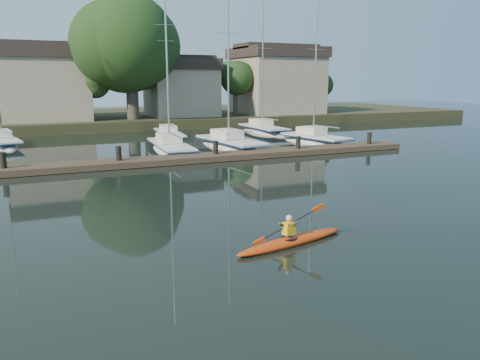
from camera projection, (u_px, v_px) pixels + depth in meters
name	position (u px, v px, depth m)	size (l,w,h in m)	color
ground	(280.00, 229.00, 15.85)	(160.00, 160.00, 0.00)	black
kayak	(291.00, 239.00, 14.32)	(4.23, 1.43, 1.34)	#B03A0D
dock	(169.00, 160.00, 28.34)	(34.00, 2.00, 1.80)	#443627
sailboat_2	(171.00, 154.00, 32.97)	(2.54, 9.00, 14.75)	silver
sailboat_3	(230.00, 151.00, 34.65)	(3.36, 9.03, 14.21)	silver
sailboat_4	(315.00, 146.00, 37.21)	(3.60, 7.74, 12.67)	silver
sailboat_5	(3.00, 147.00, 36.20)	(3.48, 8.74, 14.10)	silver
sailboat_6	(169.00, 140.00, 40.86)	(2.81, 8.95, 13.99)	silver
sailboat_7	(263.00, 135.00, 44.67)	(2.32, 8.46, 13.59)	silver
shore	(120.00, 96.00, 51.87)	(90.00, 25.25, 12.75)	#253319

